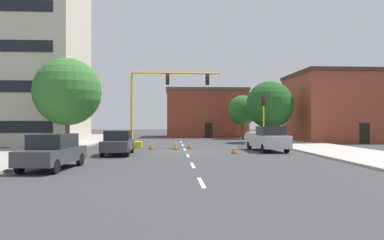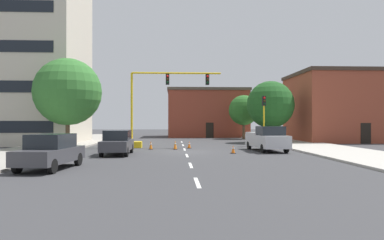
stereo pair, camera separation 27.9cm
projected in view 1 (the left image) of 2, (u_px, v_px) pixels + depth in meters
The scene contains 24 objects.
ground_plane at pixel (186, 152), 27.86m from camera, with size 160.00×160.00×0.00m, color #38383A.
sidewalk_left at pixel (62, 145), 35.15m from camera, with size 6.00×56.00×0.14m, color #9E998E.
sidewalk_right at pixel (299, 144), 36.54m from camera, with size 6.00×56.00×0.14m, color #B2ADA3.
lane_stripe_seg_0 at pixel (201, 182), 13.89m from camera, with size 0.16×2.40×0.01m, color silver.
lane_stripe_seg_1 at pixel (193, 165), 19.38m from camera, with size 0.16×2.40×0.01m, color silver.
lane_stripe_seg_2 at pixel (188, 156), 24.87m from camera, with size 0.16×2.40×0.01m, color silver.
lane_stripe_seg_3 at pixel (185, 149), 30.36m from camera, with size 0.16×2.40×0.01m, color silver.
lane_stripe_seg_4 at pixel (183, 145), 35.85m from camera, with size 0.16×2.40×0.01m, color silver.
lane_stripe_seg_5 at pixel (181, 142), 41.34m from camera, with size 0.16×2.40×0.01m, color silver.
building_tall_left at pixel (18, 37), 38.23m from camera, with size 13.41×11.04×22.64m.
building_brick_center at pixel (205, 113), 56.32m from camera, with size 12.22×9.42×7.32m.
building_row_right at pixel (342, 107), 43.29m from camera, with size 11.84×10.48×8.17m.
traffic_signal_gantry at pixel (144, 123), 32.46m from camera, with size 8.96×1.20×6.83m.
traffic_light_pole_right at pixel (264, 109), 34.37m from camera, with size 0.32×0.47×4.80m.
tree_left_near at pixel (68, 92), 30.75m from camera, with size 5.74×5.74×7.77m.
tree_right_mid at pixel (270, 105), 39.93m from camera, with size 5.22×5.22×6.84m.
tree_right_far at pixel (243, 110), 48.76m from camera, with size 4.07×4.07×5.93m.
pickup_truck_silver at pixel (267, 139), 28.70m from camera, with size 2.41×5.54×1.99m.
sedan_dark_gray_near_left at pixel (118, 142), 25.45m from camera, with size 1.90×4.51×1.74m.
sedan_dark_gray_mid_left at pixel (53, 151), 17.77m from camera, with size 2.35×4.68×1.74m.
traffic_cone_roadside_a at pixel (234, 149), 26.54m from camera, with size 0.36×0.36×0.60m.
traffic_cone_roadside_b at pixel (175, 145), 30.30m from camera, with size 0.36×0.36×0.78m.
traffic_cone_roadside_c at pixel (189, 145), 31.63m from camera, with size 0.36×0.36×0.63m.
traffic_cone_roadside_d at pixel (151, 145), 30.39m from camera, with size 0.36×0.36×0.71m.
Camera 1 is at (-1.18, -27.85, 2.36)m, focal length 33.70 mm.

